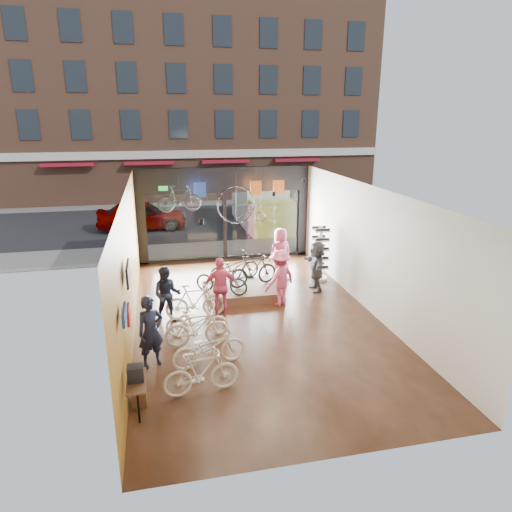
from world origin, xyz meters
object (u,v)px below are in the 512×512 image
object	(u,v)px
display_platform	(241,291)
display_bike_right	(234,267)
box_truck	(263,204)
floor_bike_1	(201,372)
floor_bike_2	(209,348)
customer_0	(151,331)
customer_1	(167,295)
display_bike_left	(222,280)
customer_4	(280,253)
floor_bike_3	(197,328)
customer_3	(280,278)
customer_2	(221,287)
floor_bike_4	(197,321)
penny_farthing	(244,206)
street_car	(142,215)
sunglasses_rack	(320,254)
customer_5	(316,266)
hung_bike	(179,198)
display_bike_mid	(253,270)
floor_bike_5	(195,301)

from	to	relation	value
display_platform	display_bike_right	size ratio (longest dim) A/B	1.29
box_truck	display_platform	xyz separation A→B (m)	(-2.89, -9.20, -1.15)
floor_bike_1	floor_bike_2	xyz separation A→B (m)	(0.29, 1.11, -0.03)
customer_0	customer_1	bearing A→B (deg)	55.03
floor_bike_2	display_bike_left	xyz separation A→B (m)	(0.86, 3.80, 0.29)
customer_4	customer_0	bearing A→B (deg)	34.55
floor_bike_2	display_bike_left	size ratio (longest dim) A/B	1.02
floor_bike_3	customer_4	world-z (taller)	customer_4
floor_bike_1	customer_3	size ratio (longest dim) A/B	0.93
customer_4	display_bike_right	bearing A→B (deg)	11.75
floor_bike_1	display_platform	world-z (taller)	floor_bike_1
customer_3	customer_2	bearing A→B (deg)	-20.13
floor_bike_4	penny_farthing	world-z (taller)	penny_farthing
display_bike_right	penny_farthing	world-z (taller)	penny_farthing
street_car	sunglasses_rack	xyz separation A→B (m)	(6.44, -9.29, 0.22)
display_bike_right	customer_1	distance (m)	3.18
customer_5	hung_bike	size ratio (longest dim) A/B	1.09
street_car	box_truck	size ratio (longest dim) A/B	0.69
street_car	customer_3	bearing A→B (deg)	-158.44
floor_bike_2	floor_bike_4	distance (m)	1.62
customer_5	floor_bike_3	bearing A→B (deg)	-50.52
customer_0	display_bike_mid	bearing A→B (deg)	25.97
display_platform	display_bike_left	distance (m)	1.02
floor_bike_4	penny_farthing	size ratio (longest dim) A/B	0.94
sunglasses_rack	display_bike_mid	bearing A→B (deg)	-167.47
floor_bike_3	floor_bike_5	bearing A→B (deg)	-3.02
floor_bike_2	floor_bike_5	size ratio (longest dim) A/B	1.02
floor_bike_1	display_platform	xyz separation A→B (m)	(1.85, 5.32, -0.35)
display_platform	box_truck	bearing A→B (deg)	72.56
floor_bike_4	floor_bike_5	bearing A→B (deg)	3.17
display_bike_right	customer_2	xyz separation A→B (m)	(-0.75, -2.00, 0.11)
floor_bike_4	display_bike_right	bearing A→B (deg)	-19.71
street_car	floor_bike_1	xyz separation A→B (m)	(1.52, -15.52, -0.27)
customer_0	hung_bike	distance (m)	6.72
display_bike_right	customer_5	bearing A→B (deg)	-121.17
customer_2	customer_4	bearing A→B (deg)	-130.51
floor_bike_2	hung_bike	xyz separation A→B (m)	(-0.20, 6.61, 2.45)
floor_bike_1	sunglasses_rack	bearing A→B (deg)	-45.01
street_car	floor_bike_5	world-z (taller)	street_car
street_car	display_bike_left	world-z (taller)	street_car
penny_farthing	display_platform	bearing A→B (deg)	-103.23
box_truck	hung_bike	world-z (taller)	hung_bike
display_bike_left	customer_4	size ratio (longest dim) A/B	0.96
display_bike_right	customer_3	bearing A→B (deg)	-161.54
floor_bike_5	hung_bike	xyz separation A→B (m)	(-0.13, 3.83, 2.40)
customer_3	customer_5	bearing A→B (deg)	-178.89
display_bike_left	customer_5	xyz separation A→B (m)	(3.30, 0.36, 0.10)
floor_bike_4	sunglasses_rack	bearing A→B (deg)	-47.26
floor_bike_1	customer_1	distance (m)	3.84
floor_bike_3	customer_0	bearing A→B (deg)	123.14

